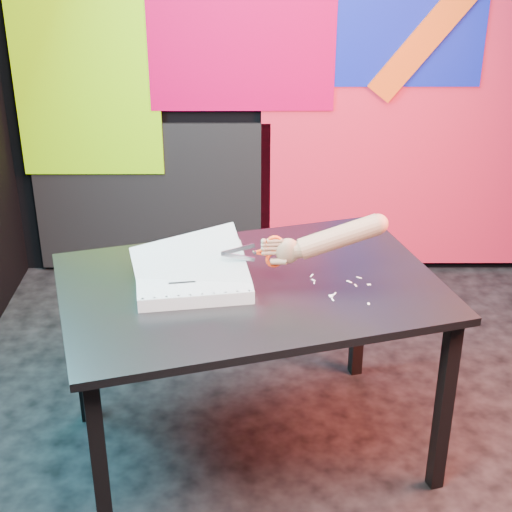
{
  "coord_description": "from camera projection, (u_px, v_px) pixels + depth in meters",
  "views": [
    {
      "loc": [
        -0.19,
        -2.55,
        2.07
      ],
      "look_at": [
        -0.18,
        -0.11,
        0.87
      ],
      "focal_mm": 55.0,
      "sensor_mm": 36.0,
      "label": 1
    }
  ],
  "objects": [
    {
      "name": "backdrop",
      "position": [
        301.0,
        109.0,
        4.1
      ],
      "size": [
        2.88,
        0.05,
        2.08
      ],
      "color": "red",
      "rests_on": "ground"
    },
    {
      "name": "paper_clippings",
      "position": [
        340.0,
        287.0,
        2.77
      ],
      "size": [
        0.21,
        0.23,
        0.0
      ],
      "color": "silver",
      "rests_on": "work_table"
    },
    {
      "name": "printout_stack",
      "position": [
        193.0,
        282.0,
        2.75
      ],
      "size": [
        0.45,
        0.35,
        0.21
      ],
      "rotation": [
        0.0,
        0.0,
        0.15
      ],
      "color": "silver",
      "rests_on": "work_table"
    },
    {
      "name": "hand_forearm",
      "position": [
        331.0,
        239.0,
        2.73
      ],
      "size": [
        0.43,
        0.1,
        0.18
      ],
      "rotation": [
        0.0,
        0.0,
        0.09
      ],
      "color": "#825F43",
      "rests_on": "work_table"
    },
    {
      "name": "scissors",
      "position": [
        270.0,
        252.0,
        2.73
      ],
      "size": [
        0.22,
        0.03,
        0.12
      ],
      "rotation": [
        0.0,
        0.0,
        0.09
      ],
      "color": "silver",
      "rests_on": "printout_stack"
    },
    {
      "name": "room",
      "position": [
        311.0,
        112.0,
        2.61
      ],
      "size": [
        3.01,
        3.01,
        2.71
      ],
      "color": "#2D2D2E",
      "rests_on": "ground"
    },
    {
      "name": "work_table",
      "position": [
        250.0,
        303.0,
        2.83
      ],
      "size": [
        1.53,
        1.22,
        0.75
      ],
      "rotation": [
        0.0,
        0.0,
        0.28
      ],
      "color": "black",
      "rests_on": "ground"
    }
  ]
}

